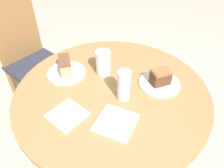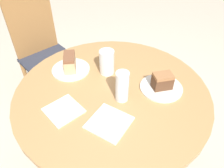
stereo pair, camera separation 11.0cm
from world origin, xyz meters
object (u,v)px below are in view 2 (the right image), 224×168
(chair, at_px, (45,53))
(cake_slice_near, at_px, (162,81))
(cake_slice_far, at_px, (70,62))
(plate_far, at_px, (71,69))
(glass_lemonade, at_px, (122,88))
(glass_water, at_px, (107,63))
(plate_near, at_px, (161,88))

(chair, distance_m, cake_slice_near, 1.15)
(cake_slice_far, bearing_deg, plate_far, 82.87)
(chair, bearing_deg, glass_lemonade, -95.02)
(plate_far, relative_size, cake_slice_far, 1.64)
(glass_water, bearing_deg, plate_far, 130.14)
(cake_slice_near, relative_size, cake_slice_far, 0.89)
(plate_near, relative_size, cake_slice_near, 1.87)
(plate_near, xyz_separation_m, glass_water, (-0.10, 0.30, 0.06))
(plate_near, relative_size, glass_water, 1.58)
(plate_near, bearing_deg, cake_slice_far, 117.59)
(plate_far, bearing_deg, cake_slice_near, -62.41)
(glass_water, bearing_deg, plate_near, -70.69)
(chair, relative_size, glass_water, 6.95)
(cake_slice_near, bearing_deg, cake_slice_far, 117.59)
(cake_slice_near, relative_size, glass_water, 0.85)
(plate_far, height_order, glass_lemonade, glass_lemonade)
(cake_slice_near, bearing_deg, chair, 93.68)
(plate_far, relative_size, glass_water, 1.55)
(plate_near, xyz_separation_m, glass_lemonade, (-0.20, 0.09, 0.07))
(plate_far, xyz_separation_m, glass_water, (0.13, -0.16, 0.06))
(cake_slice_near, height_order, glass_water, glass_water)
(cake_slice_near, xyz_separation_m, glass_water, (-0.10, 0.30, 0.01))
(plate_far, xyz_separation_m, cake_slice_far, (-0.00, -0.00, 0.05))
(chair, height_order, glass_lemonade, chair)
(chair, bearing_deg, cake_slice_near, -84.01)
(glass_lemonade, bearing_deg, plate_far, 96.03)
(chair, bearing_deg, glass_water, -90.08)
(cake_slice_far, relative_size, glass_water, 0.95)
(cake_slice_near, distance_m, glass_lemonade, 0.22)
(cake_slice_near, relative_size, glass_lemonade, 0.73)
(cake_slice_near, height_order, glass_lemonade, glass_lemonade)
(chair, relative_size, cake_slice_far, 7.33)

